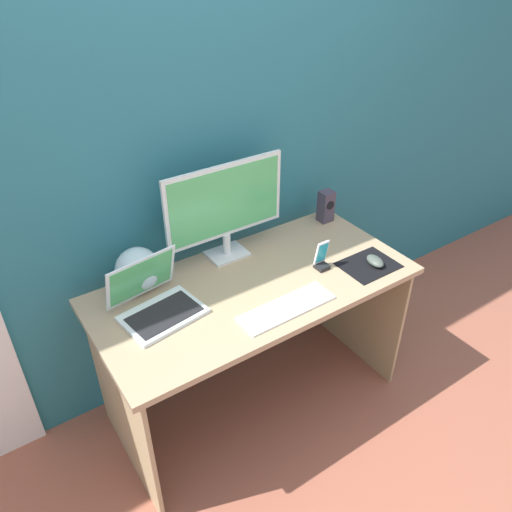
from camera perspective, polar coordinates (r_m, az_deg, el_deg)
name	(u,v)px	position (r m, az deg, el deg)	size (l,w,h in m)	color
ground_plane	(255,398)	(2.67, -0.16, -15.82)	(8.00, 8.00, 0.00)	#985440
wall_back	(200,140)	(2.22, -6.33, 13.00)	(6.00, 0.04, 2.50)	#276B78
desk	(254,311)	(2.26, -0.18, -6.23)	(1.39, 0.67, 0.74)	tan
monitor	(225,206)	(2.21, -3.50, 5.71)	(0.58, 0.14, 0.45)	silver
speaker_right	(326,206)	(2.60, 7.95, 5.63)	(0.07, 0.07, 0.17)	#3F3746
laptop	(156,302)	(2.03, -11.32, -5.15)	(0.34, 0.32, 0.22)	silver
fishbowl	(138,269)	(2.14, -13.26, -1.49)	(0.19, 0.19, 0.19)	silver
keyboard_external	(287,308)	(2.03, 3.51, -5.89)	(0.41, 0.13, 0.01)	white
mousepad	(369,265)	(2.32, 12.67, -1.00)	(0.25, 0.20, 0.00)	black
mouse	(375,261)	(2.32, 13.39, -0.56)	(0.06, 0.10, 0.04)	#49534A
phone_in_dock	(322,259)	(2.24, 7.46, -0.32)	(0.06, 0.05, 0.14)	black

